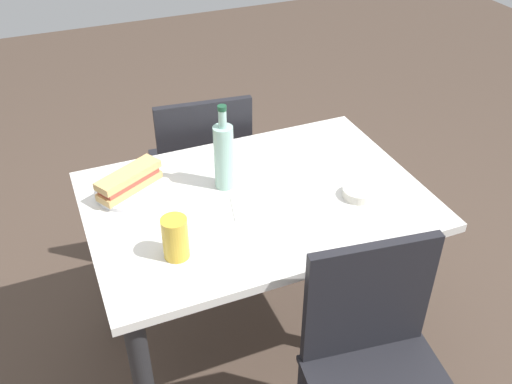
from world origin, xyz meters
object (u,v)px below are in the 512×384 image
chair_far (203,170)px  chair_near (376,365)px  knife_near (118,184)px  water_bottle (224,155)px  plate_near (131,191)px  dining_table (256,226)px  baguette_sandwich_near (129,180)px  olive_bowl (359,193)px  beer_glass (175,238)px

chair_far → chair_near: 1.16m
chair_far → knife_near: bearing=-138.0°
chair_near → water_bottle: bearing=106.8°
chair_far → plate_near: chair_far is taller
knife_near → chair_near: bearing=-55.9°
chair_near → dining_table: bearing=102.9°
chair_far → water_bottle: bearing=-97.5°
baguette_sandwich_near → olive_bowl: (0.69, -0.31, -0.03)m
olive_bowl → water_bottle: bearing=149.6°
beer_glass → dining_table: bearing=29.1°
chair_near → plate_near: bearing=123.7°
dining_table → beer_glass: 0.41m
dining_table → olive_bowl: bearing=-21.8°
chair_far → plate_near: size_ratio=3.80×
dining_table → water_bottle: size_ratio=3.66×
olive_bowl → chair_near: bearing=-111.8°
plate_near → knife_near: size_ratio=1.65×
plate_near → baguette_sandwich_near: baguette_sandwich_near is taller
chair_far → dining_table: bearing=-89.1°
plate_near → water_bottle: (0.30, -0.08, 0.11)m
baguette_sandwich_near → beer_glass: beer_glass is taller
water_bottle → beer_glass: 0.38m
water_bottle → knife_near: bearing=160.6°
chair_far → water_bottle: water_bottle is taller
dining_table → beer_glass: (-0.32, -0.18, 0.19)m
dining_table → chair_near: bearing=-77.1°
knife_near → olive_bowl: bearing=-25.5°
knife_near → beer_glass: beer_glass is taller
baguette_sandwich_near → beer_glass: (0.06, -0.36, 0.02)m
chair_near → knife_near: chair_near is taller
knife_near → dining_table: bearing=-28.3°
chair_near → knife_near: 1.00m
dining_table → chair_far: 0.59m
dining_table → olive_bowl: (0.31, -0.13, 0.14)m
chair_far → plate_near: 0.59m
chair_far → water_bottle: (-0.06, -0.48, 0.36)m
dining_table → chair_near: 0.60m
dining_table → baguette_sandwich_near: (-0.37, 0.18, 0.17)m
water_bottle → olive_bowl: (0.39, -0.23, -0.11)m
chair_near → baguette_sandwich_near: 0.96m
dining_table → chair_far: (-0.01, 0.58, -0.12)m
baguette_sandwich_near → knife_near: 0.06m
dining_table → water_bottle: (-0.07, 0.10, 0.24)m
dining_table → beer_glass: beer_glass is taller
beer_glass → olive_bowl: size_ratio=1.22×
knife_near → plate_near: bearing=-47.8°
knife_near → beer_glass: 0.41m
plate_near → chair_far: bearing=47.2°
baguette_sandwich_near → water_bottle: size_ratio=0.78×
baguette_sandwich_near → beer_glass: 0.36m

